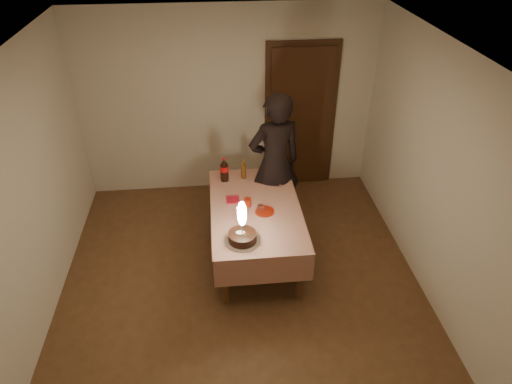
% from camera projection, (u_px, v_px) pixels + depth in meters
% --- Properties ---
extents(ground, '(4.00, 4.50, 0.01)m').
position_uv_depth(ground, '(243.00, 293.00, 5.04)').
color(ground, brown).
rests_on(ground, ground).
extents(room_shell, '(4.04, 4.54, 2.62)m').
position_uv_depth(room_shell, '(243.00, 159.00, 4.19)').
color(room_shell, beige).
rests_on(room_shell, ground).
extents(dining_table, '(1.02, 1.72, 0.71)m').
position_uv_depth(dining_table, '(256.00, 214.00, 5.24)').
color(dining_table, brown).
rests_on(dining_table, ground).
extents(birthday_cake, '(0.37, 0.37, 0.49)m').
position_uv_depth(birthday_cake, '(242.00, 232.00, 4.63)').
color(birthday_cake, white).
rests_on(birthday_cake, dining_table).
extents(red_plate, '(0.22, 0.22, 0.01)m').
position_uv_depth(red_plate, '(265.00, 211.00, 5.11)').
color(red_plate, '#AA200B').
rests_on(red_plate, dining_table).
extents(red_cup, '(0.08, 0.08, 0.10)m').
position_uv_depth(red_cup, '(248.00, 202.00, 5.18)').
color(red_cup, '#AC200B').
rests_on(red_cup, dining_table).
extents(clear_cup, '(0.07, 0.07, 0.09)m').
position_uv_depth(clear_cup, '(261.00, 209.00, 5.09)').
color(clear_cup, silver).
rests_on(clear_cup, dining_table).
extents(napkin_stack, '(0.15, 0.15, 0.02)m').
position_uv_depth(napkin_stack, '(233.00, 200.00, 5.30)').
color(napkin_stack, '#AA1324').
rests_on(napkin_stack, dining_table).
extents(cola_bottle, '(0.10, 0.10, 0.32)m').
position_uv_depth(cola_bottle, '(224.00, 170.00, 5.58)').
color(cola_bottle, black).
rests_on(cola_bottle, dining_table).
extents(amber_bottle_left, '(0.06, 0.06, 0.26)m').
position_uv_depth(amber_bottle_left, '(244.00, 170.00, 5.65)').
color(amber_bottle_left, '#5C320F').
rests_on(amber_bottle_left, dining_table).
extents(photographer, '(0.75, 0.58, 1.84)m').
position_uv_depth(photographer, '(275.00, 163.00, 5.59)').
color(photographer, black).
rests_on(photographer, ground).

